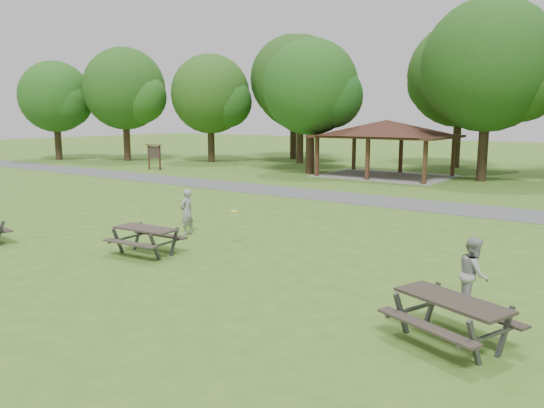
# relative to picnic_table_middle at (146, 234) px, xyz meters

# --- Properties ---
(ground) EXTENTS (160.00, 160.00, 0.00)m
(ground) POSITION_rel_picnic_table_middle_xyz_m (1.29, -0.84, -0.61)
(ground) COLOR #3E671D
(ground) RESTS_ON ground
(asphalt_path) EXTENTS (120.00, 3.20, 0.02)m
(asphalt_path) POSITION_rel_picnic_table_middle_xyz_m (1.29, 13.16, -0.60)
(asphalt_path) COLOR #4B4B4E
(asphalt_path) RESTS_ON ground
(pavilion) EXTENTS (8.60, 7.01, 3.76)m
(pavilion) POSITION_rel_picnic_table_middle_xyz_m (-2.71, 23.16, 2.45)
(pavilion) COLOR #3C2315
(pavilion) RESTS_ON ground
(notice_board) EXTENTS (1.60, 0.30, 1.88)m
(notice_board) POSITION_rel_picnic_table_middle_xyz_m (-18.71, 17.16, 0.70)
(notice_board) COLOR #372314
(notice_board) RESTS_ON ground
(tree_row_a) EXTENTS (7.56, 7.20, 9.97)m
(tree_row_a) POSITION_rel_picnic_table_middle_xyz_m (-26.62, 21.19, 5.54)
(tree_row_a) COLOR #301E15
(tree_row_a) RESTS_ON ground
(tree_row_b) EXTENTS (7.14, 6.80, 9.28)m
(tree_row_b) POSITION_rel_picnic_table_middle_xyz_m (-19.62, 24.69, 5.05)
(tree_row_b) COLOR black
(tree_row_b) RESTS_ON ground
(tree_row_c) EXTENTS (8.19, 7.80, 10.67)m
(tree_row_c) POSITION_rel_picnic_table_middle_xyz_m (-12.61, 28.19, 5.93)
(tree_row_c) COLOR black
(tree_row_c) RESTS_ON ground
(tree_row_d) EXTENTS (6.93, 6.60, 9.27)m
(tree_row_d) POSITION_rel_picnic_table_middle_xyz_m (-7.63, 21.69, 5.16)
(tree_row_d) COLOR black
(tree_row_d) RESTS_ON ground
(tree_row_e) EXTENTS (8.40, 8.00, 11.02)m
(tree_row_e) POSITION_rel_picnic_table_middle_xyz_m (3.39, 24.19, 6.17)
(tree_row_e) COLOR black
(tree_row_e) RESTS_ON ground
(tree_deep_a) EXTENTS (8.40, 8.00, 11.38)m
(tree_deep_a) POSITION_rel_picnic_table_middle_xyz_m (-15.61, 31.69, 6.52)
(tree_deep_a) COLOR black
(tree_deep_a) RESTS_ON ground
(tree_deep_b) EXTENTS (8.40, 8.00, 11.13)m
(tree_deep_b) POSITION_rel_picnic_table_middle_xyz_m (-0.61, 32.19, 6.28)
(tree_deep_b) COLOR #322316
(tree_deep_b) RESTS_ON ground
(tree_flank_left) EXTENTS (6.72, 6.40, 8.93)m
(tree_flank_left) POSITION_rel_picnic_table_middle_xyz_m (-32.63, 18.19, 4.91)
(tree_flank_left) COLOR black
(tree_flank_left) RESTS_ON ground
(picnic_table_middle) EXTENTS (2.02, 1.67, 0.83)m
(picnic_table_middle) POSITION_rel_picnic_table_middle_xyz_m (0.00, 0.00, 0.00)
(picnic_table_middle) COLOR #302723
(picnic_table_middle) RESTS_ON ground
(picnic_table_far) EXTENTS (2.47, 2.23, 0.88)m
(picnic_table_far) POSITION_rel_picnic_table_middle_xyz_m (9.22, -1.04, 0.04)
(picnic_table_far) COLOR #29231E
(picnic_table_far) RESTS_ON ground
(frisbee_in_flight) EXTENTS (0.26, 0.26, 0.02)m
(frisbee_in_flight) POSITION_rel_picnic_table_middle_xyz_m (1.53, 2.21, 0.52)
(frisbee_in_flight) COLOR yellow
(frisbee_in_flight) RESTS_ON ground
(frisbee_thrower) EXTENTS (0.41, 0.59, 1.57)m
(frisbee_thrower) POSITION_rel_picnic_table_middle_xyz_m (-0.90, 2.61, 0.17)
(frisbee_thrower) COLOR gray
(frisbee_thrower) RESTS_ON ground
(frisbee_catcher) EXTENTS (0.79, 0.90, 1.56)m
(frisbee_catcher) POSITION_rel_picnic_table_middle_xyz_m (9.05, 0.97, 0.17)
(frisbee_catcher) COLOR #99999C
(frisbee_catcher) RESTS_ON ground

